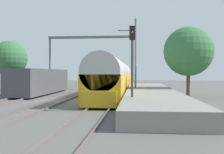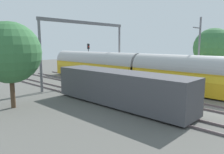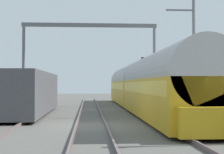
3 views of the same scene
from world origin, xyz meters
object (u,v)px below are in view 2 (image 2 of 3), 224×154
Objects in this scene: railway_signal_far at (89,55)px; person_crossing at (124,73)px; passenger_train at (139,69)px; freight_car at (119,88)px; catenary_gantry at (86,40)px.

person_crossing is at bearing -93.99° from railway_signal_far.
freight_car is at bearing -153.32° from passenger_train.
freight_car is 12.41m from person_crossing.
passenger_train reaches higher than person_crossing.
freight_car is 2.51× the size of railway_signal_far.
railway_signal_far reaches higher than person_crossing.
catenary_gantry reaches higher than railway_signal_far.
passenger_train is 18.99× the size of person_crossing.
catenary_gantry reaches higher than freight_car.
catenary_gantry is at bearing 65.64° from freight_car.
freight_car is at bearing 109.86° from person_crossing.
railway_signal_far is (10.32, 16.11, 1.83)m from freight_car.
passenger_train is at bearing -50.27° from catenary_gantry.
catenary_gantry is (4.20, 9.28, 4.18)m from freight_car.
freight_car is at bearing -114.36° from catenary_gantry.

